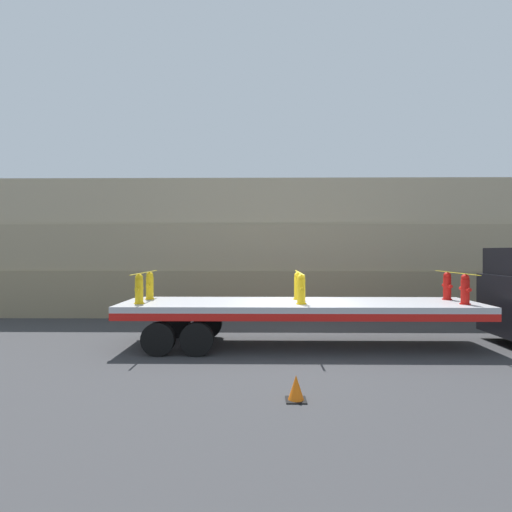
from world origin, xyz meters
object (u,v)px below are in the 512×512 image
(flatbed_trailer, at_px, (280,309))
(fire_hydrant_yellow_near_1, at_px, (301,289))
(fire_hydrant_yellow_far_0, at_px, (150,286))
(fire_hydrant_yellow_far_1, at_px, (298,286))
(fire_hydrant_yellow_near_0, at_px, (139,289))
(traffic_cone, at_px, (296,388))
(fire_hydrant_red_near_2, at_px, (465,290))
(fire_hydrant_red_far_2, at_px, (447,286))

(flatbed_trailer, height_order, fire_hydrant_yellow_near_1, fire_hydrant_yellow_near_1)
(fire_hydrant_yellow_far_0, height_order, fire_hydrant_yellow_far_1, same)
(flatbed_trailer, distance_m, fire_hydrant_yellow_near_0, 4.06)
(fire_hydrant_yellow_near_0, bearing_deg, fire_hydrant_yellow_far_1, 13.25)
(flatbed_trailer, xyz_separation_m, traffic_cone, (0.11, -4.29, -0.84))
(traffic_cone, bearing_deg, fire_hydrant_red_near_2, 36.73)
(flatbed_trailer, height_order, fire_hydrant_yellow_far_1, fire_hydrant_yellow_far_1)
(fire_hydrant_red_near_2, xyz_separation_m, traffic_cone, (-5.02, -3.75, -1.48))
(fire_hydrant_red_far_2, bearing_deg, fire_hydrant_yellow_near_0, -173.28)
(fire_hydrant_yellow_far_0, distance_m, fire_hydrant_yellow_near_1, 4.68)
(fire_hydrant_yellow_far_0, distance_m, fire_hydrant_red_far_2, 9.10)
(fire_hydrant_yellow_far_0, relative_size, fire_hydrant_red_far_2, 1.00)
(flatbed_trailer, relative_size, fire_hydrant_yellow_near_1, 12.20)
(fire_hydrant_yellow_near_1, height_order, fire_hydrant_yellow_far_1, same)
(fire_hydrant_yellow_far_0, xyz_separation_m, fire_hydrant_yellow_far_1, (4.55, 0.00, 0.00))
(fire_hydrant_yellow_near_1, relative_size, fire_hydrant_yellow_far_1, 1.00)
(fire_hydrant_yellow_near_1, relative_size, traffic_cone, 1.77)
(fire_hydrant_yellow_near_0, relative_size, fire_hydrant_yellow_far_0, 1.00)
(fire_hydrant_yellow_far_0, distance_m, traffic_cone, 6.49)
(fire_hydrant_yellow_near_0, height_order, fire_hydrant_yellow_near_1, same)
(fire_hydrant_yellow_far_0, height_order, fire_hydrant_yellow_near_1, same)
(fire_hydrant_yellow_near_0, height_order, fire_hydrant_yellow_far_0, same)
(fire_hydrant_yellow_far_1, xyz_separation_m, fire_hydrant_red_far_2, (4.55, 0.00, 0.00))
(fire_hydrant_red_near_2, distance_m, fire_hydrant_red_far_2, 1.07)
(fire_hydrant_yellow_far_1, bearing_deg, fire_hydrant_red_near_2, -13.25)
(fire_hydrant_yellow_near_0, distance_m, fire_hydrant_yellow_far_1, 4.68)
(fire_hydrant_yellow_near_1, bearing_deg, fire_hydrant_yellow_far_1, 90.00)
(fire_hydrant_red_far_2, bearing_deg, fire_hydrant_yellow_far_0, 180.00)
(fire_hydrant_yellow_far_1, height_order, fire_hydrant_red_near_2, same)
(flatbed_trailer, xyz_separation_m, fire_hydrant_yellow_far_0, (-3.97, 0.54, 0.64))
(fire_hydrant_yellow_near_1, distance_m, fire_hydrant_red_far_2, 4.68)
(fire_hydrant_yellow_far_0, bearing_deg, traffic_cone, -49.77)
(fire_hydrant_yellow_far_1, xyz_separation_m, traffic_cone, (-0.47, -4.82, -1.48))
(flatbed_trailer, relative_size, fire_hydrant_yellow_far_0, 12.20)
(fire_hydrant_yellow_near_0, distance_m, fire_hydrant_red_far_2, 9.17)
(fire_hydrant_yellow_near_0, distance_m, fire_hydrant_yellow_far_0, 1.07)
(fire_hydrant_yellow_far_0, bearing_deg, fire_hydrant_yellow_near_1, -13.25)
(fire_hydrant_yellow_near_1, relative_size, fire_hydrant_red_far_2, 1.00)
(fire_hydrant_yellow_near_0, relative_size, traffic_cone, 1.77)
(fire_hydrant_red_near_2, bearing_deg, flatbed_trailer, 174.04)
(flatbed_trailer, bearing_deg, fire_hydrant_red_far_2, 5.96)
(flatbed_trailer, bearing_deg, fire_hydrant_yellow_near_1, -42.69)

